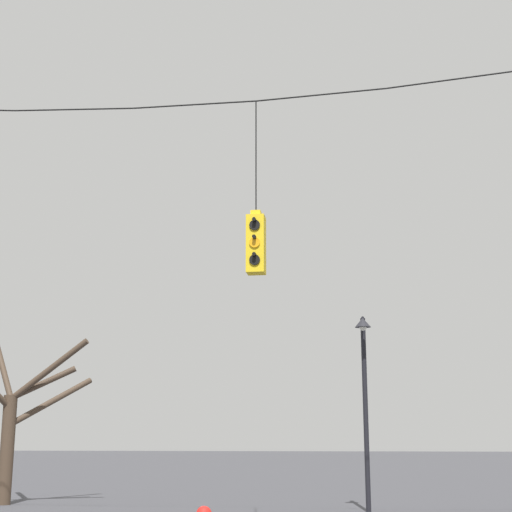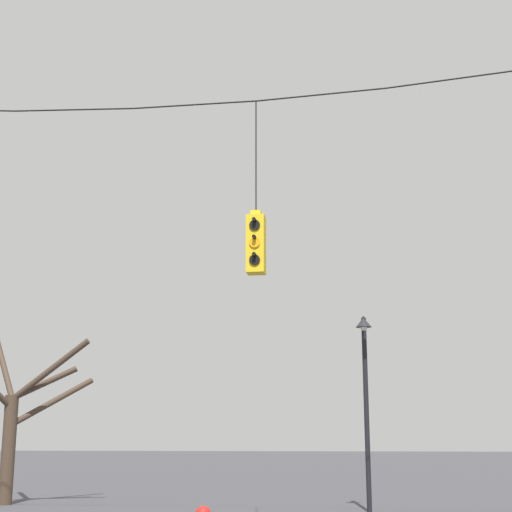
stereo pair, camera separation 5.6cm
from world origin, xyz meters
name	(u,v)px [view 1 (the left image)]	position (x,y,z in m)	size (l,w,h in m)	color
span_wire	(195,95)	(0.00, -0.02, 8.35)	(17.61, 0.03, 0.64)	black
traffic_light_over_intersection	(256,243)	(1.23, -0.03, 5.27)	(0.34, 0.46, 3.47)	yellow
street_lamp	(365,377)	(3.17, 5.08, 3.12)	(0.39, 0.68, 4.58)	black
bare_tree	(18,418)	(-6.08, 6.12, 2.22)	(3.51, 3.28, 4.81)	#423326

